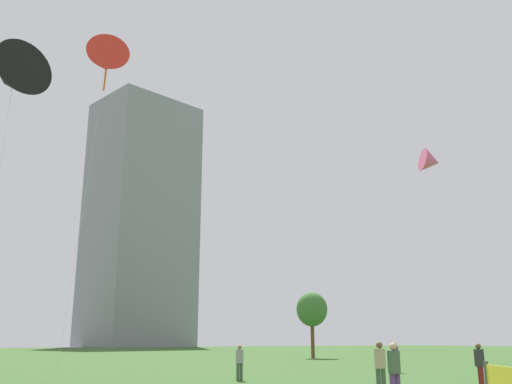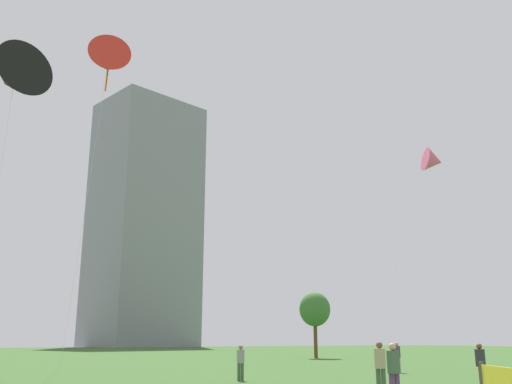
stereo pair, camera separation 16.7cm
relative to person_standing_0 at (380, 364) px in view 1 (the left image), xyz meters
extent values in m
cylinder|color=#3F593F|center=(0.07, -0.06, -0.60)|extent=(0.16, 0.16, 0.87)
cylinder|color=#3F593F|center=(-0.07, 0.06, -0.60)|extent=(0.16, 0.16, 0.87)
cylinder|color=tan|center=(0.00, 0.00, 0.18)|extent=(0.40, 0.40, 0.69)
sphere|color=brown|center=(0.00, 0.00, 0.64)|extent=(0.24, 0.24, 0.24)
cylinder|color=gray|center=(10.14, 9.39, -0.62)|extent=(0.16, 0.16, 0.84)
cylinder|color=gray|center=(10.07, 9.55, -0.62)|extent=(0.16, 0.16, 0.84)
cylinder|color=#593372|center=(10.11, 9.47, 0.14)|extent=(0.38, 0.38, 0.66)
sphere|color=tan|center=(10.11, 9.47, 0.58)|extent=(0.23, 0.23, 0.23)
cylinder|color=#3F593F|center=(-1.03, 8.52, -0.64)|extent=(0.15, 0.15, 0.79)
cylinder|color=#3F593F|center=(-0.88, 8.46, -0.64)|extent=(0.15, 0.15, 0.79)
cylinder|color=gray|center=(-0.96, 8.49, 0.06)|extent=(0.36, 0.36, 0.62)
sphere|color=#997051|center=(-0.96, 8.49, 0.48)|extent=(0.21, 0.21, 0.21)
cylinder|color=#3F593F|center=(-1.57, -2.29, 0.16)|extent=(0.39, 0.39, 0.68)
sphere|color=tan|center=(-1.57, -2.29, 0.61)|extent=(0.23, 0.23, 0.23)
cylinder|color=maroon|center=(4.92, -0.43, -0.62)|extent=(0.16, 0.16, 0.84)
cylinder|color=maroon|center=(5.01, -0.28, -0.62)|extent=(0.16, 0.16, 0.84)
cylinder|color=#2D2D33|center=(4.97, -0.35, 0.13)|extent=(0.38, 0.38, 0.66)
sphere|color=brown|center=(4.97, -0.35, 0.58)|extent=(0.23, 0.23, 0.23)
cylinder|color=silver|center=(18.95, 17.27, 7.74)|extent=(10.29, 0.87, 17.56)
cone|color=#E5598C|center=(24.09, 17.70, 16.51)|extent=(2.70, 2.81, 2.43)
cone|color=black|center=(-11.99, 10.22, 12.54)|extent=(3.25, 2.93, 2.92)
cylinder|color=silver|center=(-6.03, 20.02, 8.61)|extent=(0.26, 5.19, 19.29)
cone|color=red|center=(-5.91, 17.43, 18.25)|extent=(3.09, 2.81, 2.99)
cylinder|color=orange|center=(-5.91, 17.43, 17.03)|extent=(0.21, 0.20, 1.85)
cylinder|color=brown|center=(21.94, 33.33, 0.90)|extent=(0.38, 0.38, 3.86)
ellipsoid|color=#3D7033|center=(21.94, 33.33, 3.97)|extent=(3.27, 3.27, 3.60)
cube|color=gray|center=(37.59, 132.90, 33.07)|extent=(30.07, 26.39, 68.21)
camera|label=1|loc=(-14.66, -15.64, 0.83)|focal=39.45mm
camera|label=2|loc=(-14.52, -15.72, 0.83)|focal=39.45mm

